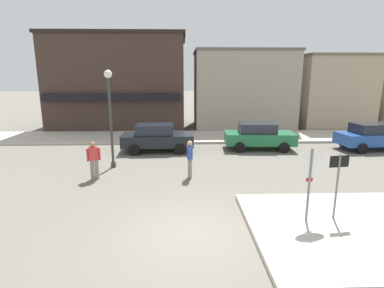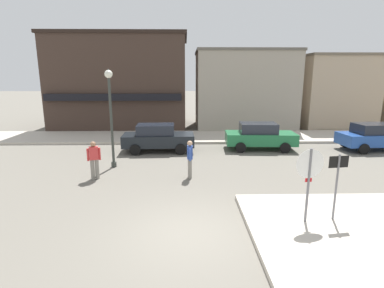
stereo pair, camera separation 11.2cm
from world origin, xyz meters
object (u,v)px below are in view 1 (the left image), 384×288
(one_way_sign, at_px, (337,180))
(lamp_post, at_px, (110,105))
(parked_car_nearest, at_px, (157,137))
(pedestrian_crossing_near, at_px, (190,158))
(pedestrian_crossing_far, at_px, (94,159))
(parked_car_second, at_px, (259,136))
(stop_sign, at_px, (310,175))
(parked_car_third, at_px, (373,136))

(one_way_sign, height_order, lamp_post, lamp_post)
(parked_car_nearest, height_order, pedestrian_crossing_near, pedestrian_crossing_near)
(parked_car_nearest, relative_size, pedestrian_crossing_far, 2.52)
(parked_car_second, bearing_deg, one_way_sign, -90.30)
(stop_sign, distance_m, one_way_sign, 0.89)
(one_way_sign, height_order, pedestrian_crossing_near, one_way_sign)
(lamp_post, bearing_deg, pedestrian_crossing_far, -102.61)
(parked_car_nearest, distance_m, pedestrian_crossing_near, 4.97)
(lamp_post, xyz_separation_m, pedestrian_crossing_far, (-0.38, -1.70, -2.09))
(parked_car_second, distance_m, pedestrian_crossing_far, 9.56)
(stop_sign, distance_m, pedestrian_crossing_near, 5.39)
(parked_car_second, bearing_deg, lamp_post, -156.82)
(parked_car_nearest, distance_m, parked_car_second, 5.93)
(parked_car_second, bearing_deg, stop_sign, -95.65)
(lamp_post, relative_size, parked_car_third, 1.10)
(parked_car_nearest, bearing_deg, parked_car_second, 3.14)
(stop_sign, xyz_separation_m, parked_car_third, (7.51, 8.89, -0.71))
(one_way_sign, bearing_deg, lamp_post, 143.14)
(one_way_sign, bearing_deg, stop_sign, -172.10)
(stop_sign, height_order, pedestrian_crossing_far, stop_sign)
(parked_car_second, distance_m, parked_car_third, 6.61)
(parked_car_third, bearing_deg, lamp_post, -168.22)
(parked_car_nearest, relative_size, pedestrian_crossing_near, 2.52)
(stop_sign, distance_m, lamp_post, 9.15)
(parked_car_second, relative_size, parked_car_third, 0.99)
(lamp_post, height_order, pedestrian_crossing_far, lamp_post)
(stop_sign, bearing_deg, pedestrian_crossing_near, 127.44)
(one_way_sign, relative_size, lamp_post, 0.46)
(stop_sign, bearing_deg, pedestrian_crossing_far, 149.86)
(one_way_sign, xyz_separation_m, pedestrian_crossing_near, (-4.12, 4.13, -0.46))
(parked_car_third, height_order, pedestrian_crossing_far, pedestrian_crossing_far)
(parked_car_second, xyz_separation_m, pedestrian_crossing_near, (-4.16, -4.97, 0.06))
(parked_car_nearest, bearing_deg, pedestrian_crossing_near, -69.28)
(pedestrian_crossing_near, bearing_deg, lamp_post, 155.33)
(stop_sign, distance_m, pedestrian_crossing_far, 8.38)
(pedestrian_crossing_near, bearing_deg, parked_car_second, 50.05)
(parked_car_nearest, xyz_separation_m, pedestrian_crossing_far, (-2.21, -4.70, 0.06))
(one_way_sign, xyz_separation_m, parked_car_third, (6.65, 8.77, -0.52))
(parked_car_nearest, distance_m, pedestrian_crossing_far, 5.20)
(pedestrian_crossing_far, bearing_deg, parked_car_second, 31.70)
(one_way_sign, relative_size, parked_car_nearest, 0.52)
(lamp_post, bearing_deg, parked_car_third, 11.78)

